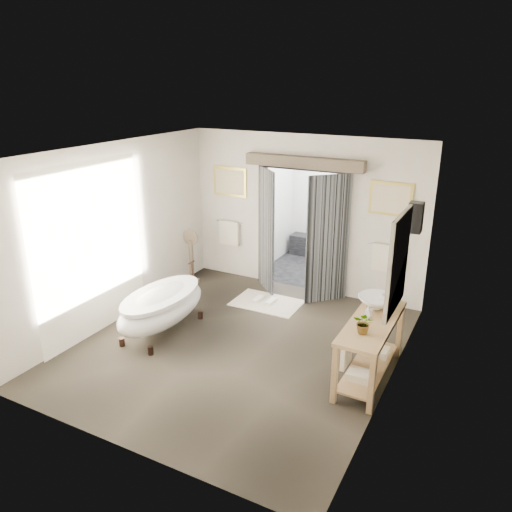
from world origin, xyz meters
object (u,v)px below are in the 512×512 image
object	(u,v)px
rug	(267,303)
basin	(377,302)
clawfoot_tub	(162,306)
vanity	(368,344)

from	to	relation	value
rug	basin	size ratio (longest dim) A/B	2.31
clawfoot_tub	rug	distance (m)	2.03
vanity	basin	world-z (taller)	basin
clawfoot_tub	basin	world-z (taller)	basin
clawfoot_tub	rug	world-z (taller)	clawfoot_tub
clawfoot_tub	vanity	size ratio (longest dim) A/B	1.16
vanity	rug	xyz separation A→B (m)	(-2.22, 1.48, -0.50)
vanity	basin	bearing A→B (deg)	94.09
clawfoot_tub	rug	size ratio (longest dim) A/B	1.54
rug	basin	distance (m)	2.62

